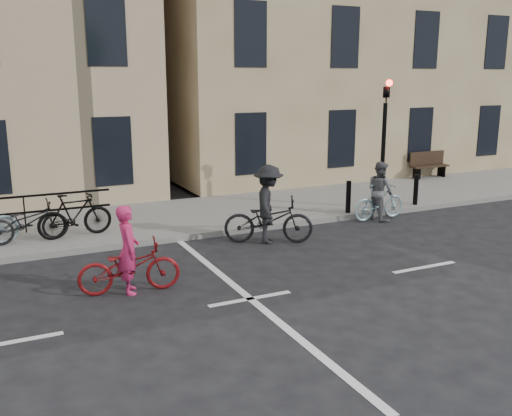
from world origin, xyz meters
name	(u,v)px	position (x,y,z in m)	size (l,w,h in m)	color
ground	(250,299)	(0.00, 0.00, 0.00)	(120.00, 120.00, 0.00)	black
building_east	(313,21)	(9.00, 13.00, 6.15)	(14.00, 10.00, 12.00)	#9B835D
traffic_light	(384,128)	(6.20, 4.34, 2.45)	(0.18, 0.30, 3.90)	black
bollard_east	(348,197)	(5.00, 4.25, 0.60)	(0.14, 0.14, 0.90)	black
bollard_west	(416,190)	(7.40, 4.25, 0.60)	(0.14, 0.14, 0.90)	black
bench	(428,163)	(11.00, 7.73, 0.67)	(1.60, 0.41, 0.97)	black
cyclist_pink	(129,263)	(-1.85, 1.27, 0.57)	(1.92, 0.90, 1.64)	maroon
cyclist_grey	(380,196)	(5.66, 3.71, 0.66)	(1.70, 0.81, 1.63)	#8AAAB5
cyclist_dark	(268,212)	(1.89, 3.04, 0.74)	(2.21, 1.57, 1.87)	black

